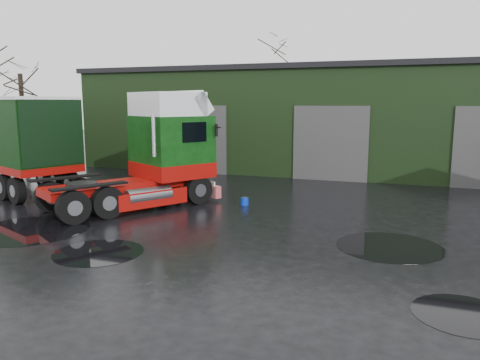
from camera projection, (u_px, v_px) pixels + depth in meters
name	position (u px, v px, depth m)	size (l,w,h in m)	color
ground	(174.00, 253.00, 13.10)	(100.00, 100.00, 0.00)	black
warehouse	(346.00, 118.00, 30.43)	(32.40, 12.40, 6.30)	black
hero_tractor	(125.00, 150.00, 18.41)	(3.17, 7.48, 4.65)	#0C380D
wash_bucket	(245.00, 201.00, 19.21)	(0.33, 0.33, 0.31)	#082CB3
tree_left	(22.00, 101.00, 29.29)	(4.40, 4.40, 8.50)	black
tree_back_a	(271.00, 96.00, 42.15)	(4.40, 4.40, 9.50)	black
tree_back_b	(466.00, 108.00, 36.88)	(4.40, 4.40, 7.50)	black
puddle_0	(99.00, 252.00, 13.16)	(2.51, 2.51, 0.01)	black
puddle_1	(390.00, 247.00, 13.66)	(3.09, 3.09, 0.01)	black
puddle_2	(29.00, 230.00, 15.45)	(3.86, 3.86, 0.01)	black
puddle_3	(464.00, 314.00, 9.29)	(2.03, 2.03, 0.01)	black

